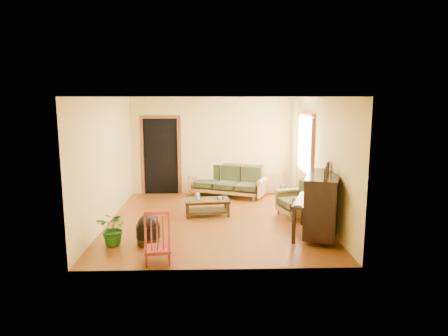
{
  "coord_description": "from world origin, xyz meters",
  "views": [
    {
      "loc": [
        -0.07,
        -8.24,
        2.58
      ],
      "look_at": [
        0.19,
        0.2,
        1.1
      ],
      "focal_mm": 32.0,
      "sensor_mm": 36.0,
      "label": 1
    }
  ],
  "objects_px": {
    "sofa": "(227,181)",
    "potted_plant": "(114,228)",
    "footstool": "(148,233)",
    "ceramic_crock": "(284,189)",
    "armchair": "(296,198)",
    "piano": "(323,206)",
    "coffee_table": "(207,207)",
    "red_chair": "(157,236)"
  },
  "relations": [
    {
      "from": "footstool",
      "to": "ceramic_crock",
      "type": "distance_m",
      "value": 4.82
    },
    {
      "from": "red_chair",
      "to": "ceramic_crock",
      "type": "distance_m",
      "value": 5.32
    },
    {
      "from": "piano",
      "to": "footstool",
      "type": "bearing_deg",
      "value": -153.06
    },
    {
      "from": "armchair",
      "to": "potted_plant",
      "type": "distance_m",
      "value": 3.94
    },
    {
      "from": "footstool",
      "to": "armchair",
      "type": "bearing_deg",
      "value": 28.13
    },
    {
      "from": "armchair",
      "to": "ceramic_crock",
      "type": "relative_size",
      "value": 3.1
    },
    {
      "from": "potted_plant",
      "to": "footstool",
      "type": "bearing_deg",
      "value": 1.54
    },
    {
      "from": "sofa",
      "to": "potted_plant",
      "type": "distance_m",
      "value": 4.13
    },
    {
      "from": "piano",
      "to": "ceramic_crock",
      "type": "bearing_deg",
      "value": 112.86
    },
    {
      "from": "armchair",
      "to": "ceramic_crock",
      "type": "height_order",
      "value": "armchair"
    },
    {
      "from": "sofa",
      "to": "armchair",
      "type": "height_order",
      "value": "sofa"
    },
    {
      "from": "sofa",
      "to": "piano",
      "type": "distance_m",
      "value": 3.59
    },
    {
      "from": "sofa",
      "to": "red_chair",
      "type": "relative_size",
      "value": 2.22
    },
    {
      "from": "red_chair",
      "to": "potted_plant",
      "type": "xyz_separation_m",
      "value": [
        -0.87,
        0.78,
        -0.13
      ]
    },
    {
      "from": "footstool",
      "to": "red_chair",
      "type": "relative_size",
      "value": 0.49
    },
    {
      "from": "ceramic_crock",
      "to": "coffee_table",
      "type": "bearing_deg",
      "value": -137.31
    },
    {
      "from": "armchair",
      "to": "ceramic_crock",
      "type": "xyz_separation_m",
      "value": [
        0.11,
        2.09,
        -0.28
      ]
    },
    {
      "from": "armchair",
      "to": "red_chair",
      "type": "distance_m",
      "value": 3.62
    },
    {
      "from": "footstool",
      "to": "ceramic_crock",
      "type": "xyz_separation_m",
      "value": [
        3.1,
        3.69,
        -0.07
      ]
    },
    {
      "from": "sofa",
      "to": "red_chair",
      "type": "bearing_deg",
      "value": -84.12
    },
    {
      "from": "armchair",
      "to": "piano",
      "type": "relative_size",
      "value": 0.62
    },
    {
      "from": "footstool",
      "to": "ceramic_crock",
      "type": "bearing_deg",
      "value": 49.93
    },
    {
      "from": "armchair",
      "to": "footstool",
      "type": "bearing_deg",
      "value": -169.64
    },
    {
      "from": "piano",
      "to": "potted_plant",
      "type": "distance_m",
      "value": 3.84
    },
    {
      "from": "ceramic_crock",
      "to": "potted_plant",
      "type": "bearing_deg",
      "value": -134.96
    },
    {
      "from": "footstool",
      "to": "potted_plant",
      "type": "distance_m",
      "value": 0.61
    },
    {
      "from": "armchair",
      "to": "piano",
      "type": "bearing_deg",
      "value": -97.49
    },
    {
      "from": "sofa",
      "to": "potted_plant",
      "type": "relative_size",
      "value": 3.18
    },
    {
      "from": "piano",
      "to": "ceramic_crock",
      "type": "distance_m",
      "value": 3.38
    },
    {
      "from": "sofa",
      "to": "ceramic_crock",
      "type": "bearing_deg",
      "value": 28.74
    },
    {
      "from": "coffee_table",
      "to": "red_chair",
      "type": "xyz_separation_m",
      "value": [
        -0.76,
        -2.58,
        0.26
      ]
    },
    {
      "from": "piano",
      "to": "footstool",
      "type": "height_order",
      "value": "piano"
    },
    {
      "from": "sofa",
      "to": "armchair",
      "type": "xyz_separation_m",
      "value": [
        1.44,
        -1.92,
        -0.01
      ]
    },
    {
      "from": "armchair",
      "to": "potted_plant",
      "type": "xyz_separation_m",
      "value": [
        -3.59,
        -1.62,
        -0.11
      ]
    },
    {
      "from": "coffee_table",
      "to": "piano",
      "type": "xyz_separation_m",
      "value": [
        2.19,
        -1.44,
        0.41
      ]
    },
    {
      "from": "coffee_table",
      "to": "armchair",
      "type": "xyz_separation_m",
      "value": [
        1.96,
        -0.18,
        0.23
      ]
    },
    {
      "from": "ceramic_crock",
      "to": "sofa",
      "type": "bearing_deg",
      "value": -173.61
    },
    {
      "from": "ceramic_crock",
      "to": "red_chair",
      "type": "bearing_deg",
      "value": -122.24
    },
    {
      "from": "potted_plant",
      "to": "red_chair",
      "type": "bearing_deg",
      "value": -41.96
    },
    {
      "from": "footstool",
      "to": "red_chair",
      "type": "height_order",
      "value": "red_chair"
    },
    {
      "from": "coffee_table",
      "to": "potted_plant",
      "type": "relative_size",
      "value": 1.61
    },
    {
      "from": "footstool",
      "to": "piano",
      "type": "bearing_deg",
      "value": 6.06
    }
  ]
}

